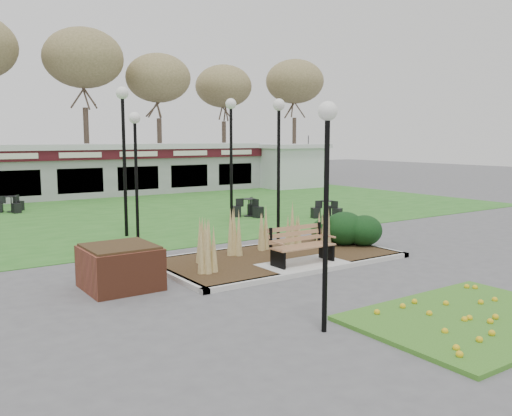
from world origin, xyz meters
TOP-DOWN VIEW (x-y plane):
  - ground at (0.00, 0.00)m, footprint 100.00×100.00m
  - lawn at (0.00, 12.00)m, footprint 34.00×16.00m
  - flower_bed at (0.00, -4.60)m, footprint 4.20×3.00m
  - planting_bed at (1.27, 1.35)m, footprint 6.75×3.40m
  - park_bench at (0.00, 0.25)m, footprint 1.70×0.66m
  - brick_planter at (-4.40, 1.00)m, footprint 1.50×1.50m
  - food_pavilion at (0.00, 19.96)m, footprint 24.60×3.40m
  - service_hut at (13.50, 18.00)m, footprint 4.40×3.40m
  - tree_backdrop at (0.00, 28.00)m, footprint 47.24×5.24m
  - lamp_post_near_left at (-2.54, -3.50)m, footprint 0.32×0.32m
  - lamp_post_near_right at (1.51, 3.20)m, footprint 0.37×0.37m
  - lamp_post_mid_left at (-2.50, 4.65)m, footprint 0.33×0.33m
  - lamp_post_mid_right at (-2.01, 6.85)m, footprint 0.40×0.40m
  - lamp_post_far_right at (1.92, 6.61)m, footprint 0.38×0.38m
  - bistro_set_a at (-4.00, 15.25)m, footprint 1.28×1.25m
  - bistro_set_c at (3.82, 8.32)m, footprint 1.35×1.31m
  - bistro_set_d at (6.25, 6.26)m, footprint 1.25×1.25m
  - patio_umbrella at (15.06, 18.00)m, footprint 2.03×2.06m

SIDE VIEW (x-z plane):
  - ground at x=0.00m, z-range 0.00..0.00m
  - lawn at x=0.00m, z-range 0.00..0.02m
  - flower_bed at x=0.00m, z-range -0.01..0.15m
  - bistro_set_d at x=6.25m, z-range -0.09..0.59m
  - bistro_set_a at x=-4.00m, z-range -0.10..0.60m
  - bistro_set_c at x=3.82m, z-range -0.10..0.63m
  - planting_bed at x=1.27m, z-range -0.27..1.00m
  - brick_planter at x=-4.40m, z-range 0.00..0.95m
  - park_bench at x=0.00m, z-range 0.12..1.05m
  - service_hut at x=13.50m, z-range 0.04..2.86m
  - patio_umbrella at x=15.06m, z-range 0.31..2.60m
  - food_pavilion at x=0.00m, z-range 0.03..2.93m
  - lamp_post_near_left at x=-2.54m, z-range 0.87..4.69m
  - lamp_post_mid_left at x=-2.50m, z-range 0.91..4.87m
  - lamp_post_near_right at x=1.51m, z-range 1.01..5.42m
  - lamp_post_far_right at x=1.92m, z-range 1.06..5.70m
  - lamp_post_mid_right at x=-2.01m, z-range 1.11..5.97m
  - tree_backdrop at x=0.00m, z-range 3.18..13.54m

